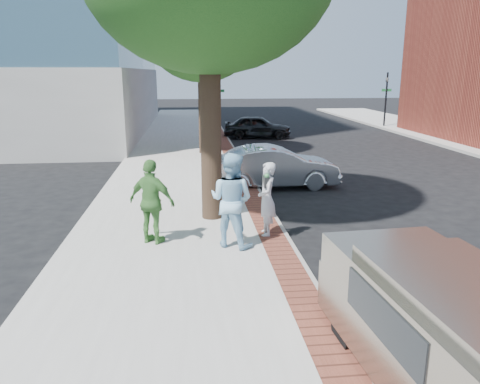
{
  "coord_description": "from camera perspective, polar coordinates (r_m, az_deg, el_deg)",
  "views": [
    {
      "loc": [
        -1.13,
        -9.76,
        3.82
      ],
      "look_at": [
        -0.04,
        0.36,
        1.2
      ],
      "focal_mm": 35.0,
      "sensor_mm": 36.0,
      "label": 1
    }
  ],
  "objects": [
    {
      "name": "ground",
      "position": [
        10.55,
        0.4,
        -6.81
      ],
      "size": [
        120.0,
        120.0,
        0.0
      ],
      "primitive_type": "plane",
      "color": "black",
      "rests_on": "ground"
    },
    {
      "name": "brick_strip",
      "position": [
        18.23,
        -0.28,
        2.83
      ],
      "size": [
        0.6,
        60.0,
        0.01
      ],
      "primitive_type": "cube",
      "color": "brown",
      "rests_on": "sidewalk"
    },
    {
      "name": "bg_car",
      "position": [
        27.95,
        2.15,
        7.96
      ],
      "size": [
        4.13,
        2.12,
        1.35
      ],
      "primitive_type": "imported",
      "rotation": [
        0.0,
        0.0,
        1.43
      ],
      "color": "black",
      "rests_on": "ground"
    },
    {
      "name": "parking_meter",
      "position": [
        10.62,
        3.18,
        0.15
      ],
      "size": [
        0.12,
        0.32,
        1.47
      ],
      "color": "gray",
      "rests_on": "sidewalk"
    },
    {
      "name": "van",
      "position": [
        6.11,
        24.24,
        -15.56
      ],
      "size": [
        1.99,
        4.53,
        1.64
      ],
      "rotation": [
        0.0,
        0.0,
        0.07
      ],
      "color": "gray",
      "rests_on": "ground"
    },
    {
      "name": "person_officer",
      "position": [
        9.97,
        -1.07,
        -0.99
      ],
      "size": [
        1.25,
        1.18,
        2.04
      ],
      "primitive_type": "imported",
      "rotation": [
        0.0,
        0.0,
        2.58
      ],
      "color": "#98CDEB",
      "rests_on": "sidewalk"
    },
    {
      "name": "sidewalk",
      "position": [
        18.16,
        -7.2,
        2.41
      ],
      "size": [
        5.0,
        60.0,
        0.15
      ],
      "primitive_type": "cube",
      "color": "#9E9991",
      "rests_on": "ground"
    },
    {
      "name": "tree_far",
      "position": [
        21.82,
        -4.73,
        18.27
      ],
      "size": [
        4.8,
        4.8,
        7.14
      ],
      "color": "black",
      "rests_on": "sidewalk"
    },
    {
      "name": "person_gray",
      "position": [
        10.71,
        3.31,
        -0.86
      ],
      "size": [
        0.45,
        0.65,
        1.7
      ],
      "primitive_type": "imported",
      "rotation": [
        0.0,
        0.0,
        -1.64
      ],
      "color": "silver",
      "rests_on": "sidewalk"
    },
    {
      "name": "sedan_silver",
      "position": [
        15.86,
        4.23,
        3.07
      ],
      "size": [
        4.33,
        1.64,
        1.41
      ],
      "primitive_type": "imported",
      "rotation": [
        0.0,
        0.0,
        1.61
      ],
      "color": "#B8BBC0",
      "rests_on": "ground"
    },
    {
      "name": "person_green",
      "position": [
        10.32,
        -10.68,
        -1.2
      ],
      "size": [
        1.18,
        0.92,
        1.87
      ],
      "primitive_type": "imported",
      "rotation": [
        0.0,
        0.0,
        2.65
      ],
      "color": "#4A863D",
      "rests_on": "sidewalk"
    },
    {
      "name": "office_base",
      "position": [
        33.96,
        -27.03,
        9.82
      ],
      "size": [
        18.2,
        22.2,
        4.0
      ],
      "primitive_type": "cube",
      "color": "gray",
      "rests_on": "ground"
    },
    {
      "name": "curb",
      "position": [
        18.28,
        0.82,
        2.61
      ],
      "size": [
        0.1,
        60.0,
        0.15
      ],
      "primitive_type": "cube",
      "color": "gray",
      "rests_on": "ground"
    },
    {
      "name": "signal_far",
      "position": [
        34.6,
        17.39,
        11.19
      ],
      "size": [
        0.7,
        0.15,
        3.8
      ],
      "color": "black",
      "rests_on": "ground"
    },
    {
      "name": "signal_near",
      "position": [
        31.87,
        -2.55,
        11.59
      ],
      "size": [
        0.7,
        0.15,
        3.8
      ],
      "color": "black",
      "rests_on": "ground"
    }
  ]
}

